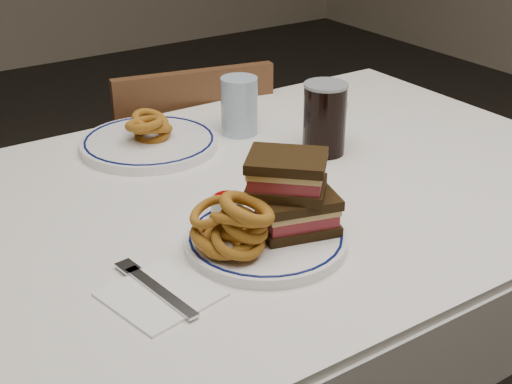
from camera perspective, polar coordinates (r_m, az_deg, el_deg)
dining_table at (r=1.29m, az=0.68°, el=-3.76°), size 1.27×0.87×0.75m
chair_far at (r=1.87m, az=-5.52°, el=-0.57°), size 0.45×0.45×0.82m
main_plate at (r=1.07m, az=0.78°, el=-3.79°), size 0.24×0.24×0.02m
reuben_sandwich at (r=1.06m, az=2.87°, el=-0.08°), size 0.15×0.15×0.12m
onion_rings_main at (r=1.01m, az=-1.79°, el=-2.86°), size 0.12×0.12×0.12m
ketchup_ramekin at (r=1.11m, az=-2.31°, el=-0.99°), size 0.05×0.05×0.03m
beer_mug at (r=1.36m, az=5.57°, el=5.95°), size 0.12×0.08×0.14m
water_glass at (r=1.46m, az=-1.34°, el=6.91°), size 0.07×0.07×0.12m
far_plate at (r=1.42m, az=-8.53°, el=3.93°), size 0.27×0.27×0.02m
onion_rings_far at (r=1.41m, az=-8.47°, el=5.18°), size 0.11×0.11×0.07m
napkin_fork at (r=0.97m, az=-7.74°, el=-7.98°), size 0.15×0.18×0.01m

